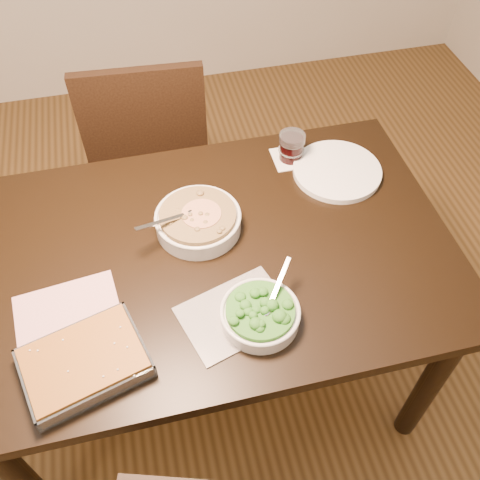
% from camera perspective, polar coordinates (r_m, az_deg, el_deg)
% --- Properties ---
extents(ground, '(4.00, 4.00, 0.00)m').
position_cam_1_polar(ground, '(2.15, -2.49, -13.72)').
color(ground, '#472F14').
rests_on(ground, ground).
extents(table, '(1.40, 0.90, 0.75)m').
position_cam_1_polar(table, '(1.59, -3.28, -3.26)').
color(table, black).
rests_on(table, ground).
extents(magazine_a, '(0.28, 0.22, 0.01)m').
position_cam_1_polar(magazine_a, '(1.46, -17.91, -7.39)').
color(magazine_a, '#A42E4E').
rests_on(magazine_a, table).
extents(magazine_b, '(0.32, 0.27, 0.00)m').
position_cam_1_polar(magazine_b, '(1.39, -0.46, -7.88)').
color(magazine_b, '#27282F').
rests_on(magazine_b, table).
extents(coaster, '(0.12, 0.12, 0.00)m').
position_cam_1_polar(coaster, '(1.79, 5.40, 8.71)').
color(coaster, white).
rests_on(coaster, table).
extents(stew_bowl, '(0.27, 0.25, 0.09)m').
position_cam_1_polar(stew_bowl, '(1.54, -4.49, 2.13)').
color(stew_bowl, silver).
rests_on(stew_bowl, table).
extents(broccoli_bowl, '(0.20, 0.21, 0.08)m').
position_cam_1_polar(broccoli_bowl, '(1.36, 2.16, -7.87)').
color(broccoli_bowl, silver).
rests_on(broccoli_bowl, table).
extents(baking_dish, '(0.33, 0.28, 0.05)m').
position_cam_1_polar(baking_dish, '(1.35, -16.25, -12.45)').
color(baking_dish, silver).
rests_on(baking_dish, table).
extents(wine_tumbler, '(0.08, 0.08, 0.09)m').
position_cam_1_polar(wine_tumbler, '(1.76, 5.52, 9.94)').
color(wine_tumbler, black).
rests_on(wine_tumbler, coaster).
extents(dinner_plate, '(0.28, 0.28, 0.02)m').
position_cam_1_polar(dinner_plate, '(1.75, 10.31, 7.27)').
color(dinner_plate, white).
rests_on(dinner_plate, table).
extents(chair_far, '(0.48, 0.48, 0.95)m').
position_cam_1_polar(chair_far, '(2.20, -9.66, 9.85)').
color(chair_far, black).
rests_on(chair_far, ground).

